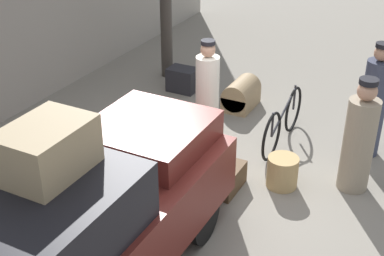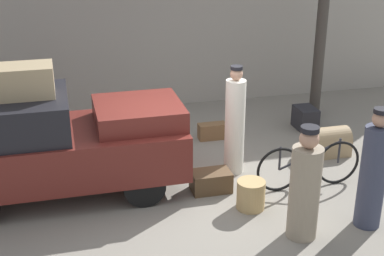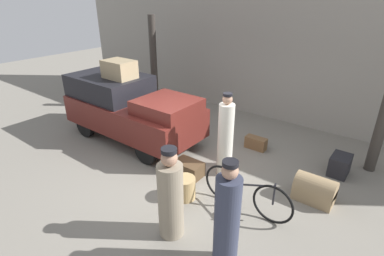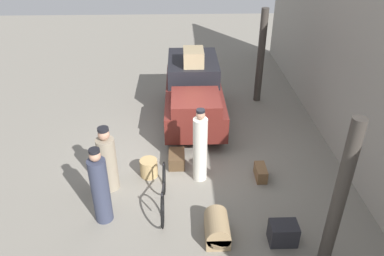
# 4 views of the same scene
# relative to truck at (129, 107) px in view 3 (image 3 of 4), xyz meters

# --- Properties ---
(ground_plane) EXTENTS (30.00, 30.00, 0.00)m
(ground_plane) POSITION_rel_truck_xyz_m (2.02, -0.33, -0.91)
(ground_plane) COLOR gray
(station_building_facade) EXTENTS (16.00, 0.15, 4.50)m
(station_building_facade) POSITION_rel_truck_xyz_m (2.02, 3.75, 1.34)
(station_building_facade) COLOR gray
(station_building_facade) RESTS_ON ground
(canopy_pillar_left) EXTENTS (0.23, 0.23, 3.08)m
(canopy_pillar_left) POSITION_rel_truck_xyz_m (-1.19, 2.20, 0.63)
(canopy_pillar_left) COLOR #38332D
(canopy_pillar_left) RESTS_ON ground
(truck) EXTENTS (3.85, 1.66, 1.66)m
(truck) POSITION_rel_truck_xyz_m (0.00, 0.00, 0.00)
(truck) COLOR black
(truck) RESTS_ON ground
(bicycle) EXTENTS (1.79, 0.04, 0.81)m
(bicycle) POSITION_rel_truck_xyz_m (3.99, -0.80, -0.52)
(bicycle) COLOR black
(bicycle) RESTS_ON ground
(wicker_basket) EXTENTS (0.43, 0.43, 0.45)m
(wicker_basket) POSITION_rel_truck_xyz_m (2.86, -1.20, -0.68)
(wicker_basket) COLOR tan
(wicker_basket) RESTS_ON ground
(porter_standing_middle) EXTENTS (0.37, 0.37, 1.77)m
(porter_standing_middle) POSITION_rel_truck_xyz_m (4.31, -2.05, -0.10)
(porter_standing_middle) COLOR #33384C
(porter_standing_middle) RESTS_ON ground
(porter_with_bicycle) EXTENTS (0.33, 0.33, 1.88)m
(porter_with_bicycle) POSITION_rel_truck_xyz_m (3.00, 0.04, -0.03)
(porter_with_bicycle) COLOR silver
(porter_with_bicycle) RESTS_ON ground
(porter_lifting_near_truck) EXTENTS (0.42, 0.42, 1.62)m
(porter_lifting_near_truck) POSITION_rel_truck_xyz_m (3.28, -2.07, -0.17)
(porter_lifting_near_truck) COLOR gray
(porter_lifting_near_truck) RESTS_ON ground
(suitcase_black_upright) EXTENTS (0.39, 0.54, 0.45)m
(suitcase_black_upright) POSITION_rel_truck_xyz_m (5.06, 1.56, -0.68)
(suitcase_black_upright) COLOR #232328
(suitcase_black_upright) RESTS_ON ground
(suitcase_small_leather) EXTENTS (0.63, 0.40, 0.33)m
(suitcase_small_leather) POSITION_rel_truck_xyz_m (2.43, -0.52, -0.74)
(suitcase_small_leather) COLOR #4C3823
(suitcase_small_leather) RESTS_ON ground
(trunk_large_brown) EXTENTS (0.55, 0.25, 0.32)m
(trunk_large_brown) POSITION_rel_truck_xyz_m (3.05, 1.51, -0.75)
(trunk_large_brown) COLOR brown
(trunk_large_brown) RESTS_ON ground
(suitcase_tan_flat) EXTENTS (0.75, 0.47, 0.53)m
(suitcase_tan_flat) POSITION_rel_truck_xyz_m (4.91, 0.28, -0.67)
(suitcase_tan_flat) COLOR #937A56
(suitcase_tan_flat) RESTS_ON ground
(trunk_on_truck_roof) EXTENTS (0.81, 0.59, 0.46)m
(trunk_on_truck_roof) POSITION_rel_truck_xyz_m (-0.26, -0.00, 0.98)
(trunk_on_truck_roof) COLOR #9E8966
(trunk_on_truck_roof) RESTS_ON truck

